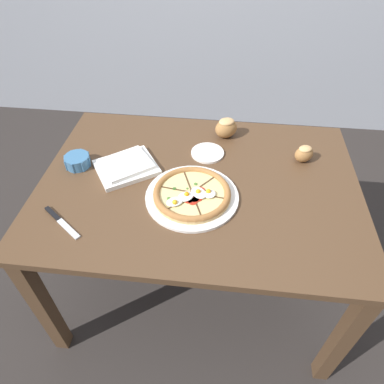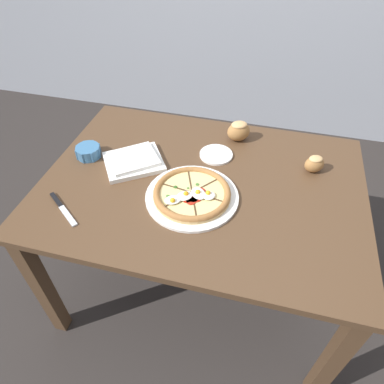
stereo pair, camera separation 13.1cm
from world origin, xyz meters
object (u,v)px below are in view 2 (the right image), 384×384
object	(u,v)px
pizza	(192,194)
napkin_folded	(134,161)
side_saucer	(216,155)
dining_table	(202,199)
ramekin_bowl	(88,151)
knife_main	(63,208)
bread_piece_near	(315,164)
bread_piece_mid	(239,131)

from	to	relation	value
pizza	napkin_folded	world-z (taller)	pizza
side_saucer	dining_table	bearing A→B (deg)	-95.93
ramekin_bowl	knife_main	distance (m)	0.33
dining_table	bread_piece_near	world-z (taller)	bread_piece_near
ramekin_bowl	knife_main	xyz separation A→B (m)	(0.05, -0.32, -0.02)
bread_piece_near	side_saucer	bearing A→B (deg)	179.83
napkin_folded	bread_piece_mid	size ratio (longest dim) A/B	2.40
bread_piece_mid	knife_main	distance (m)	0.83
knife_main	pizza	bearing A→B (deg)	58.38
bread_piece_mid	knife_main	xyz separation A→B (m)	(-0.57, -0.61, -0.05)
napkin_folded	knife_main	world-z (taller)	napkin_folded
napkin_folded	pizza	bearing A→B (deg)	-25.24
ramekin_bowl	pizza	bearing A→B (deg)	-15.49
bread_piece_near	knife_main	world-z (taller)	bread_piece_near
napkin_folded	side_saucer	size ratio (longest dim) A/B	2.12
dining_table	bread_piece_mid	world-z (taller)	bread_piece_mid
ramekin_bowl	side_saucer	world-z (taller)	ramekin_bowl
bread_piece_near	bread_piece_mid	world-z (taller)	bread_piece_mid
napkin_folded	bread_piece_mid	xyz separation A→B (m)	(0.41, 0.29, 0.03)
ramekin_bowl	knife_main	size ratio (longest dim) A/B	0.63
bread_piece_near	bread_piece_mid	size ratio (longest dim) A/B	0.78
pizza	ramekin_bowl	xyz separation A→B (m)	(-0.51, 0.14, 0.01)
dining_table	pizza	xyz separation A→B (m)	(-0.02, -0.10, 0.11)
side_saucer	napkin_folded	bearing A→B (deg)	-156.30
pizza	knife_main	world-z (taller)	pizza
knife_main	bread_piece_mid	bearing A→B (deg)	83.84
dining_table	bread_piece_mid	distance (m)	0.37
knife_main	dining_table	bearing A→B (deg)	67.14
ramekin_bowl	bread_piece_mid	distance (m)	0.68
dining_table	napkin_folded	xyz separation A→B (m)	(-0.31, 0.04, 0.11)
ramekin_bowl	bread_piece_near	size ratio (longest dim) A/B	1.10
dining_table	bread_piece_near	bearing A→B (deg)	23.28
pizza	side_saucer	distance (m)	0.29
napkin_folded	knife_main	size ratio (longest dim) A/B	1.74
ramekin_bowl	knife_main	world-z (taller)	ramekin_bowl
knife_main	side_saucer	distance (m)	0.68
napkin_folded	side_saucer	world-z (taller)	napkin_folded
pizza	bread_piece_near	distance (m)	0.53
knife_main	side_saucer	bearing A→B (deg)	80.14
pizza	knife_main	size ratio (longest dim) A/B	2.03
ramekin_bowl	dining_table	bearing A→B (deg)	-4.76
pizza	napkin_folded	bearing A→B (deg)	154.76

